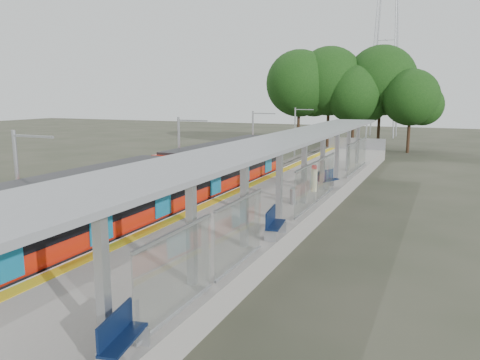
# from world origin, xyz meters

# --- Properties ---
(trackbed) EXTENTS (3.00, 70.00, 0.24)m
(trackbed) POSITION_xyz_m (-4.50, 20.00, 0.12)
(trackbed) COLOR #59544C
(trackbed) RESTS_ON ground
(platform) EXTENTS (6.00, 50.00, 1.00)m
(platform) POSITION_xyz_m (0.00, 20.00, 0.50)
(platform) COLOR gray
(platform) RESTS_ON ground
(tactile_strip) EXTENTS (0.60, 50.00, 0.02)m
(tactile_strip) POSITION_xyz_m (-2.55, 20.00, 1.01)
(tactile_strip) COLOR gold
(tactile_strip) RESTS_ON platform
(end_fence) EXTENTS (6.00, 0.10, 1.20)m
(end_fence) POSITION_xyz_m (0.00, 44.95, 1.60)
(end_fence) COLOR #9EA0A5
(end_fence) RESTS_ON platform
(train) EXTENTS (2.74, 27.60, 3.62)m
(train) POSITION_xyz_m (-4.50, 14.98, 2.05)
(train) COLOR black
(train) RESTS_ON ground
(canopy) EXTENTS (3.27, 38.00, 3.66)m
(canopy) POSITION_xyz_m (1.61, 16.19, 4.20)
(canopy) COLOR #9EA0A5
(canopy) RESTS_ON platform
(pylon) EXTENTS (8.00, 4.00, 38.00)m
(pylon) POSITION_xyz_m (-1.00, 73.00, 19.00)
(pylon) COLOR #9EA0A5
(pylon) RESTS_ON ground
(tree_cluster) EXTENTS (20.55, 11.61, 12.75)m
(tree_cluster) POSITION_xyz_m (-2.73, 52.93, 7.92)
(tree_cluster) COLOR #382316
(tree_cluster) RESTS_ON ground
(catenary_masts) EXTENTS (2.08, 48.16, 5.40)m
(catenary_masts) POSITION_xyz_m (-6.22, 19.00, 2.91)
(catenary_masts) COLOR #9EA0A5
(catenary_masts) RESTS_ON ground
(bench_near) EXTENTS (0.77, 1.62, 1.07)m
(bench_near) POSITION_xyz_m (2.61, 1.76, 1.56)
(bench_near) COLOR #0D1D43
(bench_near) RESTS_ON platform
(bench_mid) EXTENTS (0.76, 1.76, 1.16)m
(bench_mid) POSITION_xyz_m (2.60, 11.61, 1.61)
(bench_mid) COLOR #0D1D43
(bench_mid) RESTS_ON platform
(bench_far) EXTENTS (1.06, 1.69, 1.11)m
(bench_far) POSITION_xyz_m (2.17, 22.68, 1.58)
(bench_far) COLOR #0D1D43
(bench_far) RESTS_ON platform
(info_pillar_far) EXTENTS (0.36, 0.36, 1.60)m
(info_pillar_far) POSITION_xyz_m (1.71, 21.18, 1.69)
(info_pillar_far) COLOR beige
(info_pillar_far) RESTS_ON platform
(litter_bin) EXTENTS (0.49, 0.49, 0.84)m
(litter_bin) POSITION_xyz_m (1.62, 17.49, 1.42)
(litter_bin) COLOR #9EA0A5
(litter_bin) RESTS_ON platform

